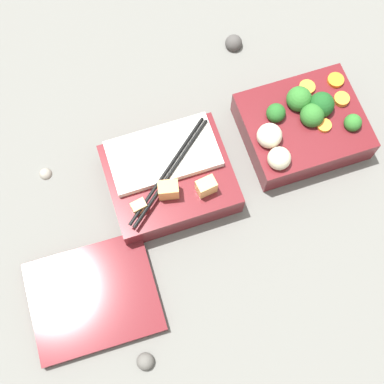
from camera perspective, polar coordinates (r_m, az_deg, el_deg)
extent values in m
plane|color=slate|center=(0.86, 4.21, 2.76)|extent=(3.00, 3.00, 0.00)
cube|color=maroon|center=(0.87, 11.67, 6.83)|extent=(0.18, 0.15, 0.05)
sphere|color=#2D7028|center=(0.85, 11.34, 9.71)|extent=(0.04, 0.04, 0.04)
sphere|color=#236023|center=(0.84, 8.94, 8.33)|extent=(0.03, 0.03, 0.03)
sphere|color=#2D7028|center=(0.84, 12.69, 7.98)|extent=(0.04, 0.04, 0.04)
sphere|color=#19511E|center=(0.86, 13.63, 9.04)|extent=(0.04, 0.04, 0.04)
sphere|color=#2D7028|center=(0.86, 16.78, 7.09)|extent=(0.03, 0.03, 0.03)
cylinder|color=orange|center=(0.88, 12.18, 10.88)|extent=(0.03, 0.03, 0.01)
cylinder|color=orange|center=(0.85, 13.84, 7.08)|extent=(0.03, 0.03, 0.01)
cylinder|color=orange|center=(0.88, 15.66, 9.52)|extent=(0.03, 0.03, 0.01)
cylinder|color=orange|center=(0.89, 15.07, 11.45)|extent=(0.03, 0.03, 0.01)
sphere|color=beige|center=(0.82, 8.26, 5.96)|extent=(0.04, 0.04, 0.04)
sphere|color=beige|center=(0.80, 9.28, 3.56)|extent=(0.04, 0.04, 0.04)
cube|color=maroon|center=(0.82, -2.31, 1.22)|extent=(0.18, 0.15, 0.05)
cube|color=white|center=(0.80, -3.09, 4.07)|extent=(0.16, 0.09, 0.01)
cube|color=#EAB266|center=(0.77, 1.53, 0.60)|extent=(0.03, 0.02, 0.03)
cube|color=#F4A356|center=(0.77, -2.54, 0.24)|extent=(0.03, 0.03, 0.03)
cube|color=#EAB266|center=(0.77, -5.67, -1.56)|extent=(0.02, 0.02, 0.02)
sphere|color=#381942|center=(0.77, -5.21, -1.32)|extent=(0.01, 0.01, 0.01)
cylinder|color=black|center=(0.78, -2.64, 2.39)|extent=(0.15, 0.13, 0.01)
cylinder|color=black|center=(0.78, -2.21, 2.14)|extent=(0.15, 0.13, 0.01)
cube|color=maroon|center=(0.80, -10.43, -10.98)|extent=(0.18, 0.16, 0.02)
sphere|color=#595651|center=(0.78, -5.00, -17.56)|extent=(0.02, 0.02, 0.02)
sphere|color=gray|center=(0.87, -15.40, 1.97)|extent=(0.02, 0.02, 0.02)
sphere|color=#474442|center=(0.96, 4.46, 15.55)|extent=(0.03, 0.03, 0.03)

